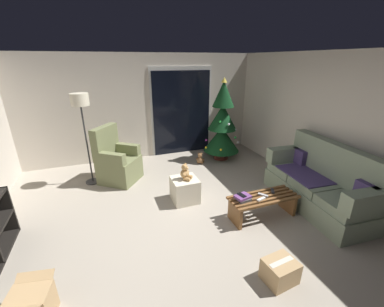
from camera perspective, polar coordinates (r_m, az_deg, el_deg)
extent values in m
plane|color=#9E9384|center=(3.87, -2.05, -16.22)|extent=(7.00, 7.00, 0.00)
cube|color=beige|center=(6.16, -11.37, 10.52)|extent=(5.72, 0.12, 2.50)
cube|color=beige|center=(4.92, 31.38, 5.18)|extent=(0.12, 6.00, 2.50)
cube|color=silver|center=(6.33, -2.42, 9.82)|extent=(1.60, 0.02, 2.20)
cube|color=black|center=(6.33, -2.36, 9.35)|extent=(1.50, 0.02, 2.10)
cube|color=gray|center=(4.68, 26.75, -9.07)|extent=(0.91, 1.95, 0.34)
cube|color=gray|center=(4.19, 32.65, -10.05)|extent=(0.73, 0.65, 0.14)
cube|color=gray|center=(4.56, 27.05, -6.50)|extent=(0.73, 0.65, 0.14)
cube|color=gray|center=(4.97, 22.40, -3.45)|extent=(0.73, 0.65, 0.14)
cube|color=gray|center=(4.63, 30.75, -1.72)|extent=(0.35, 1.91, 0.60)
cube|color=gray|center=(3.98, 36.04, -8.97)|extent=(0.77, 0.26, 0.28)
cube|color=gray|center=(5.09, 21.23, -0.17)|extent=(0.77, 0.26, 0.28)
cube|color=#47386B|center=(4.67, 25.03, -4.39)|extent=(0.67, 0.94, 0.02)
cube|color=#47386B|center=(4.19, 35.68, -7.49)|extent=(0.15, 0.33, 0.28)
cube|color=#47386B|center=(5.06, 23.81, -0.66)|extent=(0.15, 0.33, 0.28)
cube|color=brown|center=(3.87, 17.97, -11.02)|extent=(1.10, 0.05, 0.04)
cube|color=brown|center=(3.93, 17.19, -10.41)|extent=(1.10, 0.05, 0.04)
cube|color=brown|center=(3.99, 16.43, -9.82)|extent=(1.10, 0.05, 0.04)
cube|color=brown|center=(4.05, 15.70, -9.24)|extent=(1.10, 0.05, 0.04)
cube|color=brown|center=(4.11, 14.99, -8.69)|extent=(1.10, 0.05, 0.04)
cube|color=brown|center=(3.84, 10.05, -13.76)|extent=(0.05, 0.36, 0.33)
cube|color=brown|center=(4.36, 21.48, -10.45)|extent=(0.05, 0.36, 0.33)
cube|color=#333338|center=(4.15, 18.36, -8.29)|extent=(0.12, 0.16, 0.02)
cube|color=#ADADB2|center=(3.99, 16.28, -9.29)|extent=(0.13, 0.15, 0.02)
cube|color=silver|center=(3.87, 15.90, -10.23)|extent=(0.16, 0.08, 0.02)
cube|color=#4C4C51|center=(3.80, 11.87, -10.32)|extent=(0.21, 0.20, 0.04)
cube|color=#6B3D7A|center=(3.78, 11.80, -9.84)|extent=(0.26, 0.21, 0.04)
cube|color=black|center=(3.77, 11.58, -9.52)|extent=(0.10, 0.16, 0.01)
cylinder|color=#4C1E19|center=(6.20, 6.75, -0.72)|extent=(0.36, 0.36, 0.10)
cylinder|color=brown|center=(6.16, 6.80, 0.23)|extent=(0.08, 0.08, 0.12)
cone|color=#0F3819|center=(6.04, 6.94, 3.42)|extent=(0.87, 0.87, 0.60)
cone|color=#0F3819|center=(5.90, 7.18, 8.48)|extent=(0.69, 0.69, 0.60)
cone|color=#0F3819|center=(5.80, 7.43, 13.75)|extent=(0.51, 0.51, 0.60)
sphere|color=gold|center=(5.68, 6.78, 0.89)|extent=(0.06, 0.06, 0.06)
sphere|color=white|center=(5.68, 8.62, 6.80)|extent=(0.06, 0.06, 0.06)
sphere|color=#1E8C33|center=(6.27, 7.92, 6.55)|extent=(0.06, 0.06, 0.06)
sphere|color=gold|center=(5.89, 3.32, 1.46)|extent=(0.06, 0.06, 0.06)
sphere|color=white|center=(6.06, 10.73, 2.60)|extent=(0.06, 0.06, 0.06)
sphere|color=white|center=(6.31, 8.10, 5.76)|extent=(0.06, 0.06, 0.06)
sphere|color=#1E8C33|center=(5.85, 10.11, 3.70)|extent=(0.06, 0.06, 0.06)
sphere|color=white|center=(5.89, 10.15, 5.49)|extent=(0.06, 0.06, 0.06)
sphere|color=#B233A5|center=(6.20, 3.35, 3.16)|extent=(0.06, 0.06, 0.06)
sphere|color=#1E8C33|center=(5.64, 6.60, 7.38)|extent=(0.06, 0.06, 0.06)
cone|color=#EAD14C|center=(5.77, 7.58, 16.76)|extent=(0.14, 0.14, 0.12)
cube|color=olive|center=(5.23, -16.39, -4.51)|extent=(0.95, 0.95, 0.31)
cube|color=olive|center=(5.13, -16.67, -2.05)|extent=(0.95, 0.95, 0.18)
cube|color=olive|center=(5.15, -19.66, 2.54)|extent=(0.54, 0.64, 0.64)
cube|color=olive|center=(5.27, -15.07, 1.06)|extent=(0.55, 0.46, 0.22)
cube|color=olive|center=(4.84, -18.50, -1.14)|extent=(0.55, 0.46, 0.22)
cylinder|color=#2D2D30|center=(5.41, -22.16, -6.10)|extent=(0.28, 0.28, 0.02)
cylinder|color=#2D2D30|center=(5.12, -23.36, 1.78)|extent=(0.03, 0.03, 1.55)
cylinder|color=beige|center=(4.92, -24.85, 11.42)|extent=(0.32, 0.32, 0.22)
cube|color=beige|center=(4.32, -1.69, -8.48)|extent=(0.44, 0.44, 0.42)
cylinder|color=tan|center=(4.22, -0.70, -5.44)|extent=(0.12, 0.12, 0.06)
cylinder|color=tan|center=(4.14, -1.22, -6.02)|extent=(0.12, 0.12, 0.06)
sphere|color=tan|center=(4.17, -1.73, -4.76)|extent=(0.15, 0.15, 0.15)
sphere|color=tan|center=(4.12, -1.75, -3.28)|extent=(0.11, 0.11, 0.11)
sphere|color=tan|center=(4.11, -1.11, -3.51)|extent=(0.04, 0.04, 0.04)
sphere|color=tan|center=(4.13, -1.55, -2.48)|extent=(0.04, 0.04, 0.04)
sphere|color=tan|center=(4.07, -1.97, -2.88)|extent=(0.04, 0.04, 0.04)
sphere|color=tan|center=(4.22, -1.11, -4.29)|extent=(0.06, 0.06, 0.06)
sphere|color=tan|center=(4.10, -1.86, -5.09)|extent=(0.06, 0.06, 0.06)
cylinder|color=brown|center=(5.92, 1.54, -1.85)|extent=(0.12, 0.13, 0.06)
cylinder|color=brown|center=(5.90, 2.48, -1.94)|extent=(0.12, 0.13, 0.06)
sphere|color=brown|center=(5.83, 1.89, -1.51)|extent=(0.15, 0.15, 0.15)
sphere|color=brown|center=(5.78, 1.90, -0.42)|extent=(0.11, 0.11, 0.11)
sphere|color=#A37A51|center=(5.83, 2.01, -0.34)|extent=(0.04, 0.04, 0.04)
sphere|color=brown|center=(5.77, 1.54, 0.05)|extent=(0.04, 0.04, 0.04)
sphere|color=brown|center=(5.76, 2.28, -0.02)|extent=(0.04, 0.04, 0.04)
sphere|color=brown|center=(5.86, 1.25, -1.28)|extent=(0.06, 0.06, 0.06)
sphere|color=brown|center=(5.83, 2.62, -1.41)|extent=(0.06, 0.06, 0.06)
cube|color=tan|center=(3.11, -33.42, -27.73)|extent=(0.41, 0.33, 0.34)
cube|color=tan|center=(3.10, -32.90, -23.00)|extent=(0.35, 0.15, 0.06)
cube|color=tan|center=(3.19, 19.91, -24.48)|extent=(0.38, 0.33, 0.26)
cube|color=beige|center=(3.09, 20.25, -22.72)|extent=(0.31, 0.09, 0.00)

